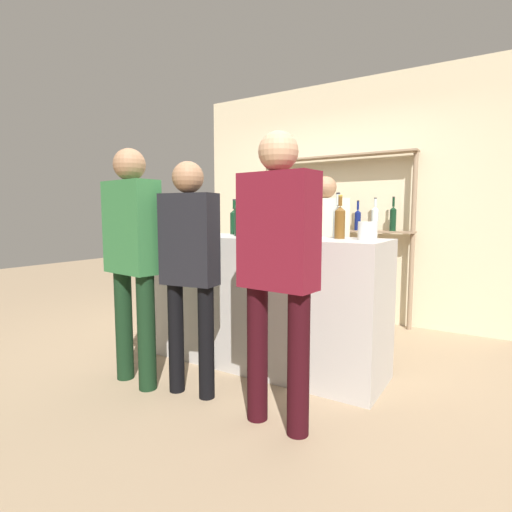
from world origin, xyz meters
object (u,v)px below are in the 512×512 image
counter_bottle_1 (340,221)px  counter_bottle_5 (338,221)px  customer_left (132,249)px  customer_center (189,259)px  counter_bottle_3 (234,221)px  counter_bottle_2 (241,222)px  customer_right (278,258)px  server_behind_counter (325,246)px  counter_bottle_4 (239,219)px  counter_bottle_0 (200,219)px  cork_jar (368,231)px

counter_bottle_1 → counter_bottle_5: bearing=120.2°
customer_left → customer_center: customer_left is taller
counter_bottle_3 → customer_center: (0.29, -0.94, -0.24)m
counter_bottle_2 → counter_bottle_5: 0.75m
customer_right → counter_bottle_1: bearing=2.9°
counter_bottle_3 → server_behind_counter: server_behind_counter is taller
counter_bottle_3 → customer_right: 1.42m
counter_bottle_2 → counter_bottle_4: bearing=129.9°
customer_center → server_behind_counter: bearing=-17.3°
counter_bottle_5 → server_behind_counter: server_behind_counter is taller
counter_bottle_0 → customer_center: customer_center is taller
customer_right → customer_left: 1.18m
counter_bottle_5 → customer_right: bearing=-89.3°
counter_bottle_0 → customer_center: (0.50, -0.72, -0.26)m
counter_bottle_4 → cork_jar: size_ratio=2.73×
counter_bottle_5 → customer_right: customer_right is taller
customer_center → counter_bottle_5: bearing=-44.8°
counter_bottle_0 → counter_bottle_4: (0.39, 0.03, 0.00)m
counter_bottle_1 → cork_jar: counter_bottle_1 is taller
counter_bottle_3 → counter_bottle_2: bearing=-48.2°
cork_jar → customer_right: size_ratio=0.08×
counter_bottle_5 → customer_left: (-1.17, -1.00, -0.20)m
counter_bottle_2 → cork_jar: counter_bottle_2 is taller
customer_right → customer_center: size_ratio=1.07×
cork_jar → counter_bottle_0: bearing=-177.5°
counter_bottle_1 → counter_bottle_3: 1.04m
counter_bottle_1 → cork_jar: (0.22, -0.05, -0.06)m
counter_bottle_1 → counter_bottle_5: size_ratio=0.94×
customer_right → counter_bottle_4: bearing=50.9°
counter_bottle_0 → counter_bottle_3: (0.22, 0.22, -0.02)m
cork_jar → counter_bottle_5: bearing=154.3°
counter_bottle_2 → customer_left: customer_left is taller
counter_bottle_0 → customer_left: size_ratio=0.21×
counter_bottle_2 → cork_jar: bearing=11.5°
counter_bottle_2 → counter_bottle_3: 0.47m
counter_bottle_5 → customer_center: size_ratio=0.22×
counter_bottle_0 → customer_left: (0.03, -0.80, -0.21)m
counter_bottle_3 → server_behind_counter: bearing=51.4°
counter_bottle_2 → server_behind_counter: (0.27, 1.08, -0.26)m
counter_bottle_4 → cork_jar: counter_bottle_4 is taller
counter_bottle_3 → customer_left: 1.05m
counter_bottle_3 → customer_right: (1.00, -1.00, -0.19)m
counter_bottle_2 → customer_left: bearing=-126.2°
counter_bottle_3 → counter_bottle_4: (0.18, -0.19, 0.02)m
counter_bottle_0 → cork_jar: bearing=2.5°
counter_bottle_0 → counter_bottle_3: bearing=45.3°
counter_bottle_0 → counter_bottle_4: bearing=4.6°
counter_bottle_0 → customer_right: customer_right is taller
counter_bottle_0 → customer_center: size_ratio=0.23×
counter_bottle_5 → customer_right: (0.01, -0.97, -0.20)m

